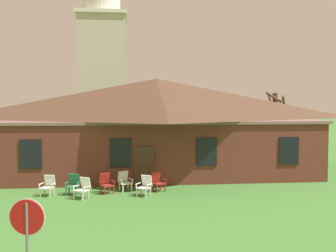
# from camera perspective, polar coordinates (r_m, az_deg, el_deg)

# --- Properties ---
(brick_building) EXTENTS (18.86, 10.40, 5.92)m
(brick_building) POSITION_cam_1_polar(r_m,az_deg,el_deg) (26.38, -1.61, 0.31)
(brick_building) COLOR brown
(brick_building) RESTS_ON ground
(dome_tower) EXTENTS (5.18, 5.18, 19.38)m
(dome_tower) POSITION_cam_1_polar(r_m,az_deg,el_deg) (44.08, -9.11, 9.04)
(dome_tower) COLOR #BCB29E
(dome_tower) RESTS_ON ground
(stop_sign) EXTENTS (0.79, 0.20, 2.30)m
(stop_sign) POSITION_cam_1_polar(r_m,az_deg,el_deg) (9.52, -19.02, -13.46)
(stop_sign) COLOR slate
(stop_sign) RESTS_ON ground
(lawn_chair_by_porch) EXTENTS (0.74, 0.78, 0.96)m
(lawn_chair_by_porch) POSITION_cam_1_polar(r_m,az_deg,el_deg) (20.19, -16.34, -7.89)
(lawn_chair_by_porch) COLOR silver
(lawn_chair_by_porch) RESTS_ON ground
(lawn_chair_near_door) EXTENTS (0.71, 0.74, 0.96)m
(lawn_chair_near_door) POSITION_cam_1_polar(r_m,az_deg,el_deg) (20.16, -13.08, -7.86)
(lawn_chair_near_door) COLOR #28704C
(lawn_chair_near_door) RESTS_ON ground
(lawn_chair_left_end) EXTENTS (0.84, 0.86, 0.96)m
(lawn_chair_left_end) POSITION_cam_1_polar(r_m,az_deg,el_deg) (19.21, -11.75, -8.40)
(lawn_chair_left_end) COLOR silver
(lawn_chair_left_end) RESTS_ON ground
(lawn_chair_middle) EXTENTS (0.81, 0.85, 0.96)m
(lawn_chair_middle) POSITION_cam_1_polar(r_m,az_deg,el_deg) (20.14, -8.60, -7.83)
(lawn_chair_middle) COLOR maroon
(lawn_chair_middle) RESTS_ON ground
(lawn_chair_right_end) EXTENTS (0.79, 0.83, 0.96)m
(lawn_chair_right_end) POSITION_cam_1_polar(r_m,az_deg,el_deg) (20.60, -6.09, -7.56)
(lawn_chair_right_end) COLOR white
(lawn_chair_right_end) RESTS_ON ground
(lawn_chair_far_side) EXTENTS (0.84, 0.86, 0.96)m
(lawn_chair_far_side) POSITION_cam_1_polar(r_m,az_deg,el_deg) (19.38, -3.23, -8.23)
(lawn_chair_far_side) COLOR white
(lawn_chair_far_side) RESTS_ON ground
(lawn_chair_under_eave) EXTENTS (0.81, 0.85, 0.96)m
(lawn_chair_under_eave) POSITION_cam_1_polar(r_m,az_deg,el_deg) (20.44, -1.46, -7.63)
(lawn_chair_under_eave) COLOR maroon
(lawn_chair_under_eave) RESTS_ON ground
(bare_tree_beside_building) EXTENTS (1.71, 1.20, 5.16)m
(bare_tree_beside_building) POSITION_cam_1_polar(r_m,az_deg,el_deg) (29.76, 14.69, 0.24)
(bare_tree_beside_building) COLOR brown
(bare_tree_beside_building) RESTS_ON ground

